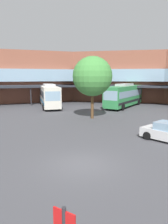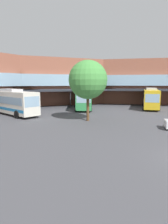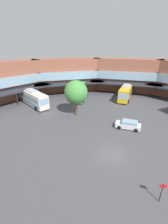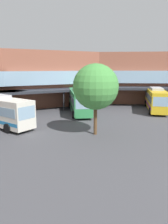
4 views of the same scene
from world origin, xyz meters
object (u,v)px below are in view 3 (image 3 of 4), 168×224
(bus_4, at_px, (79,91))
(plaza_tree, at_px, (76,92))
(stop_sign_post, at_px, (162,191))
(parked_car, at_px, (128,125))
(bus_0, at_px, (33,98))
(bus_2, at_px, (126,92))

(bus_4, distance_m, plaza_tree, 12.20)
(stop_sign_post, bearing_deg, plaza_tree, 82.45)
(parked_car, bearing_deg, bus_4, -42.38)
(bus_0, relative_size, bus_2, 1.15)
(bus_2, distance_m, parked_car, 17.35)
(bus_4, relative_size, parked_car, 2.36)
(bus_4, bearing_deg, bus_0, -59.67)
(bus_4, height_order, stop_sign_post, bus_4)
(stop_sign_post, bearing_deg, parked_car, 55.47)
(bus_2, relative_size, plaza_tree, 1.37)
(bus_0, bearing_deg, parked_car, 18.03)
(bus_0, distance_m, bus_2, 24.92)
(parked_car, relative_size, stop_sign_post, 1.97)
(bus_0, relative_size, bus_4, 1.11)
(stop_sign_post, bearing_deg, bus_4, 73.49)
(stop_sign_post, bearing_deg, bus_2, 50.42)
(bus_2, bearing_deg, bus_0, -56.01)
(parked_car, xyz_separation_m, plaza_tree, (-5.21, 10.00, 4.40))
(bus_0, relative_size, plaza_tree, 1.58)
(bus_2, distance_m, bus_4, 12.97)
(plaza_tree, bearing_deg, bus_0, 119.72)
(parked_car, bearing_deg, plaza_tree, -11.20)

